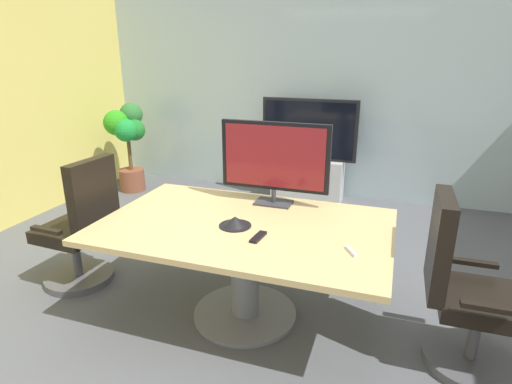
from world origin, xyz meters
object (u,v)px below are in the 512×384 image
Objects in this scene: conference_table at (244,247)px; office_chair_right at (463,299)px; office_chair_left at (82,233)px; tv_monitor at (275,159)px; remote_control at (258,237)px; wall_display_unit at (308,167)px; potted_plant at (127,135)px; conference_phone at (235,222)px.

office_chair_right is at bearing -1.34° from conference_table.
office_chair_left is 2.83m from office_chair_right.
remote_control is at bearing -82.15° from tv_monitor.
wall_display_unit is at bearing 157.17° from office_chair_left.
office_chair_right is 1.30× the size of tv_monitor.
wall_display_unit reaches higher than conference_table.
potted_plant is (-2.41, -0.41, 0.34)m from wall_display_unit.
office_chair_right is 3.09m from wall_display_unit.
wall_display_unit is (1.30, 2.66, -0.01)m from office_chair_left.
potted_plant is at bearing 137.24° from conference_phone.
conference_table is at bearing -41.51° from potted_plant.
wall_display_unit is at bearing 101.33° from remote_control.
office_chair_left is (-1.41, -0.00, -0.11)m from conference_table.
office_chair_left is 1.30× the size of tv_monitor.
wall_display_unit reaches higher than office_chair_left.
wall_display_unit is 2.87m from remote_control.
wall_display_unit is 7.71× the size of remote_control.
conference_table is 1.82× the size of office_chair_right.
wall_display_unit reaches higher than potted_plant.
remote_control reaches higher than conference_table.
conference_table is 3.39m from potted_plant.
conference_table is 2.36× the size of tv_monitor.
wall_display_unit is at bearing 29.20° from office_chair_right.
remote_control is (0.17, -0.19, 0.18)m from conference_table.
tv_monitor is 4.94× the size of remote_control.
conference_phone is at bearing 90.58° from office_chair_right.
conference_table is 1.42m from office_chair_left.
wall_display_unit is (-1.53, 2.68, -0.01)m from office_chair_right.
office_chair_left is at bearing -162.94° from tv_monitor.
conference_phone is at bearing -125.54° from conference_table.
conference_phone is 1.29× the size of remote_control.
conference_phone is at bearing -103.27° from tv_monitor.
office_chair_left is 1.69m from tv_monitor.
office_chair_right reaches higher than conference_phone.
conference_phone reaches higher than conference_table.
tv_monitor is 0.64× the size of wall_display_unit.
tv_monitor is (0.08, 0.45, 0.53)m from conference_table.
remote_control is at bearing 86.42° from office_chair_left.
wall_display_unit is 1.09× the size of potted_plant.
conference_table is at bearing 54.46° from conference_phone.
conference_table is 1.51× the size of wall_display_unit.
wall_display_unit is (-0.12, 2.65, -0.12)m from conference_table.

